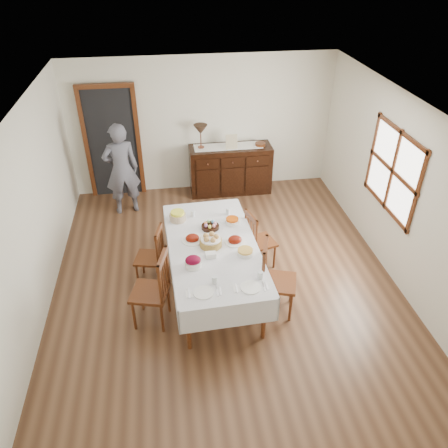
{
  "coord_description": "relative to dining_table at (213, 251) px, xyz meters",
  "views": [
    {
      "loc": [
        -0.73,
        -4.93,
        4.32
      ],
      "look_at": [
        0.0,
        0.1,
        0.95
      ],
      "focal_mm": 35.0,
      "sensor_mm": 36.0,
      "label": 1
    }
  ],
  "objects": [
    {
      "name": "ground",
      "position": [
        0.19,
        0.19,
        -0.71
      ],
      "size": [
        6.0,
        6.0,
        0.0
      ],
      "primitive_type": "plane",
      "color": "brown"
    },
    {
      "name": "room_shell",
      "position": [
        0.05,
        0.61,
        0.93
      ],
      "size": [
        5.02,
        6.02,
        2.65
      ],
      "color": "silver",
      "rests_on": "ground"
    },
    {
      "name": "dining_table",
      "position": [
        0.0,
        0.0,
        0.0
      ],
      "size": [
        1.29,
        2.4,
        0.81
      ],
      "rotation": [
        0.0,
        0.0,
        0.04
      ],
      "color": "silver",
      "rests_on": "ground"
    },
    {
      "name": "chair_left_near",
      "position": [
        -0.82,
        -0.48,
        -0.16
      ],
      "size": [
        0.56,
        0.56,
        1.1
      ],
      "rotation": [
        0.0,
        0.0,
        -1.83
      ],
      "color": "#532712",
      "rests_on": "ground"
    },
    {
      "name": "chair_left_far",
      "position": [
        -0.85,
        0.35,
        -0.24
      ],
      "size": [
        0.46,
        0.46,
        0.93
      ],
      "rotation": [
        0.0,
        0.0,
        -1.81
      ],
      "color": "#532712",
      "rests_on": "ground"
    },
    {
      "name": "chair_right_near",
      "position": [
        0.76,
        -0.49,
        -0.16
      ],
      "size": [
        0.57,
        0.57,
        1.09
      ],
      "rotation": [
        0.0,
        0.0,
        1.26
      ],
      "color": "#532712",
      "rests_on": "ground"
    },
    {
      "name": "chair_right_far",
      "position": [
        0.74,
        0.48,
        -0.23
      ],
      "size": [
        0.49,
        0.49,
        0.96
      ],
      "rotation": [
        0.0,
        0.0,
        1.85
      ],
      "color": "#532712",
      "rests_on": "ground"
    },
    {
      "name": "sideboard",
      "position": [
        0.7,
        2.9,
        -0.24
      ],
      "size": [
        1.58,
        0.57,
        0.95
      ],
      "color": "black",
      "rests_on": "ground"
    },
    {
      "name": "person",
      "position": [
        -1.34,
        2.42,
        0.2
      ],
      "size": [
        0.63,
        0.48,
        1.82
      ],
      "primitive_type": "imported",
      "rotation": [
        0.0,
        0.0,
        3.36
      ],
      "color": "#5A5A67",
      "rests_on": "ground"
    },
    {
      "name": "bread_basket",
      "position": [
        -0.03,
        0.0,
        0.16
      ],
      "size": [
        0.3,
        0.3,
        0.18
      ],
      "color": "olive",
      "rests_on": "dining_table"
    },
    {
      "name": "egg_basket",
      "position": [
        0.01,
        0.42,
        0.13
      ],
      "size": [
        0.26,
        0.26,
        0.1
      ],
      "color": "black",
      "rests_on": "dining_table"
    },
    {
      "name": "ham_platter_a",
      "position": [
        -0.27,
        0.16,
        0.12
      ],
      "size": [
        0.3,
        0.3,
        0.11
      ],
      "color": "white",
      "rests_on": "dining_table"
    },
    {
      "name": "ham_platter_b",
      "position": [
        0.31,
        0.03,
        0.12
      ],
      "size": [
        0.28,
        0.28,
        0.11
      ],
      "color": "white",
      "rests_on": "dining_table"
    },
    {
      "name": "beet_bowl",
      "position": [
        -0.3,
        -0.41,
        0.16
      ],
      "size": [
        0.21,
        0.21,
        0.15
      ],
      "color": "white",
      "rests_on": "dining_table"
    },
    {
      "name": "carrot_bowl",
      "position": [
        0.34,
        0.51,
        0.13
      ],
      "size": [
        0.2,
        0.2,
        0.08
      ],
      "color": "white",
      "rests_on": "dining_table"
    },
    {
      "name": "pineapple_bowl",
      "position": [
        -0.44,
        0.7,
        0.16
      ],
      "size": [
        0.24,
        0.24,
        0.15
      ],
      "color": "tan",
      "rests_on": "dining_table"
    },
    {
      "name": "casserole_dish",
      "position": [
        0.4,
        -0.26,
        0.13
      ],
      "size": [
        0.21,
        0.21,
        0.08
      ],
      "color": "white",
      "rests_on": "dining_table"
    },
    {
      "name": "butter_dish",
      "position": [
        -0.06,
        -0.25,
        0.13
      ],
      "size": [
        0.14,
        0.1,
        0.07
      ],
      "color": "white",
      "rests_on": "dining_table"
    },
    {
      "name": "setting_left",
      "position": [
        -0.18,
        -0.87,
        0.11
      ],
      "size": [
        0.42,
        0.31,
        0.1
      ],
      "color": "white",
      "rests_on": "dining_table"
    },
    {
      "name": "setting_right",
      "position": [
        0.39,
        -0.86,
        0.11
      ],
      "size": [
        0.42,
        0.31,
        0.1
      ],
      "color": "white",
      "rests_on": "dining_table"
    },
    {
      "name": "glass_far_a",
      "position": [
        -0.21,
        0.77,
        0.14
      ],
      "size": [
        0.06,
        0.06,
        0.1
      ],
      "color": "white",
      "rests_on": "dining_table"
    },
    {
      "name": "glass_far_b",
      "position": [
        0.32,
        0.75,
        0.15
      ],
      "size": [
        0.06,
        0.06,
        0.11
      ],
      "color": "white",
      "rests_on": "dining_table"
    },
    {
      "name": "runner",
      "position": [
        0.65,
        2.93,
        0.24
      ],
      "size": [
        1.3,
        0.35,
        0.01
      ],
      "color": "white",
      "rests_on": "sideboard"
    },
    {
      "name": "table_lamp",
      "position": [
        0.14,
        2.94,
        0.59
      ],
      "size": [
        0.26,
        0.26,
        0.46
      ],
      "color": "brown",
      "rests_on": "sideboard"
    },
    {
      "name": "picture_frame",
      "position": [
        0.7,
        2.82,
        0.38
      ],
      "size": [
        0.22,
        0.08,
        0.28
      ],
      "color": "#BBB08A",
      "rests_on": "sideboard"
    },
    {
      "name": "deco_bowl",
      "position": [
        1.27,
        2.88,
        0.27
      ],
      "size": [
        0.2,
        0.2,
        0.06
      ],
      "color": "#532712",
      "rests_on": "sideboard"
    }
  ]
}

